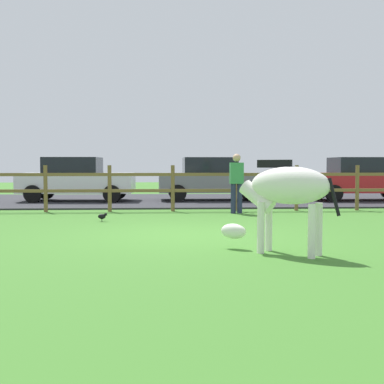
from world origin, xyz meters
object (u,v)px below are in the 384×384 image
parked_car_white (76,179)px  parked_car_red (362,178)px  visitor_near_fence (237,181)px  crow_on_grass (102,216)px  zebra (284,192)px  parked_car_grey (212,178)px

parked_car_white → parked_car_red: bearing=-1.5°
parked_car_white → visitor_near_fence: bearing=-41.4°
crow_on_grass → visitor_near_fence: 4.00m
parked_car_white → parked_car_red: (10.33, -0.26, 0.00)m
parked_car_red → visitor_near_fence: visitor_near_fence is taller
crow_on_grass → parked_car_white: size_ratio=0.05×
crow_on_grass → parked_car_red: parked_car_red is taller
zebra → crow_on_grass: zebra is taller
parked_car_red → visitor_near_fence: (-5.21, -4.25, 0.06)m
crow_on_grass → visitor_near_fence: size_ratio=0.13×
zebra → parked_car_grey: size_ratio=0.41×
parked_car_grey → visitor_near_fence: (0.22, -4.68, 0.06)m
zebra → crow_on_grass: (-3.24, 4.59, -0.80)m
zebra → parked_car_white: bearing=114.1°
parked_car_white → parked_car_grey: 4.91m
zebra → parked_car_white: 12.01m
parked_car_white → visitor_near_fence: (5.12, -4.51, 0.06)m
crow_on_grass → parked_car_grey: bearing=63.7°
parked_car_red → visitor_near_fence: 6.72m
crow_on_grass → parked_car_white: parked_car_white is taller
crow_on_grass → parked_car_grey: parked_car_grey is taller
parked_car_white → parked_car_grey: (4.91, 0.17, 0.00)m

